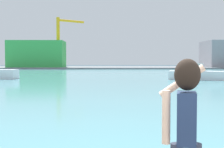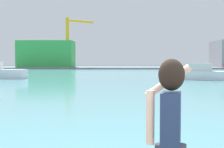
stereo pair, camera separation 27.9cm
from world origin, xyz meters
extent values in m
plane|color=#334751|center=(0.00, 50.00, 0.00)|extent=(220.00, 220.00, 0.00)
cube|color=#599EA8|center=(0.00, 52.00, 0.01)|extent=(140.00, 100.00, 0.02)
cube|color=gray|center=(0.00, 92.00, 0.23)|extent=(140.00, 20.00, 0.45)
cube|color=#1E2D4C|center=(-0.26, 0.54, 1.78)|extent=(0.28, 0.38, 0.56)
sphere|color=#E0B293|center=(-0.26, 0.54, 2.24)|extent=(0.22, 0.22, 0.22)
ellipsoid|color=black|center=(-0.26, 0.52, 2.25)|extent=(0.28, 0.26, 0.34)
cylinder|color=#E0B293|center=(-0.48, 0.54, 1.79)|extent=(0.09, 0.09, 0.58)
cylinder|color=#E0B293|center=(-0.26, 0.77, 2.16)|extent=(0.53, 0.21, 0.40)
cube|color=black|center=(-0.23, 0.89, 2.33)|extent=(0.03, 0.07, 0.14)
cube|color=white|center=(10.64, 34.89, 0.56)|extent=(7.88, 4.61, 1.09)
cube|color=silver|center=(9.75, 35.20, 1.59)|extent=(3.06, 2.47, 0.97)
cube|color=green|center=(-22.01, 90.07, 4.42)|extent=(16.48, 9.06, 7.93)
cube|color=gray|center=(34.89, 91.50, 4.49)|extent=(10.02, 12.25, 8.07)
cylinder|color=yellow|center=(-15.34, 88.43, 7.89)|extent=(1.00, 1.00, 14.88)
cylinder|color=yellow|center=(-11.75, 91.01, 14.53)|extent=(7.60, 5.73, 0.70)
camera|label=1|loc=(-1.14, -2.68, 2.40)|focal=48.62mm
camera|label=2|loc=(-0.86, -2.68, 2.40)|focal=48.62mm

